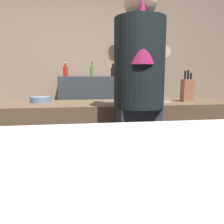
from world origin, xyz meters
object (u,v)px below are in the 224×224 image
at_px(mixing_bowl, 41,100).
at_px(knife_block, 187,90).
at_px(bottle_olive_oil, 92,71).
at_px(chefs_knife, 157,102).
at_px(bartender, 139,96).
at_px(bottle_hot_sauce, 113,71).
at_px(bottle_vinegar, 66,71).

bearing_deg(mixing_bowl, knife_block, -5.44).
xyz_separation_m(knife_block, bottle_olive_oil, (-0.78, 1.25, 0.21)).
height_order(mixing_bowl, chefs_knife, mixing_bowl).
xyz_separation_m(knife_block, mixing_bowl, (-1.31, 0.13, -0.08)).
height_order(bartender, bottle_hot_sauce, bartender).
distance_m(knife_block, bottle_olive_oil, 1.49).
relative_size(chefs_knife, bottle_vinegar, 1.22).
relative_size(knife_block, bottle_vinegar, 1.43).
xyz_separation_m(mixing_bowl, chefs_knife, (1.02, -0.15, -0.02)).
bearing_deg(bottle_hot_sauce, chefs_knife, -81.40).
bearing_deg(chefs_knife, bottle_vinegar, 131.58).
bearing_deg(bottle_vinegar, bottle_olive_oil, -13.78).
distance_m(mixing_bowl, chefs_knife, 1.03).
relative_size(knife_block, bottle_olive_oil, 1.45).
bearing_deg(chefs_knife, mixing_bowl, -178.65).
relative_size(bartender, knife_block, 6.15).
bearing_deg(knife_block, bottle_vinegar, 130.57).
height_order(knife_block, chefs_knife, knife_block).
bearing_deg(mixing_bowl, bottle_vinegar, 82.08).
height_order(knife_block, mixing_bowl, knife_block).
bearing_deg(bartender, bottle_olive_oil, 14.91).
bearing_deg(bartender, bottle_hot_sauce, 4.87).
bearing_deg(bottle_hot_sauce, knife_block, -68.44).
height_order(bottle_olive_oil, bottle_vinegar, bottle_vinegar).
height_order(bartender, mixing_bowl, bartender).
bearing_deg(knife_block, bottle_hot_sauce, 111.56).
relative_size(mixing_bowl, bottle_hot_sauce, 0.96).
relative_size(mixing_bowl, bottle_vinegar, 0.91).
xyz_separation_m(bartender, bottle_hot_sauce, (0.09, 1.66, 0.22)).
bearing_deg(bottle_olive_oil, bottle_vinegar, 166.22).
height_order(mixing_bowl, bottle_vinegar, bottle_vinegar).
distance_m(bartender, knife_block, 0.72).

